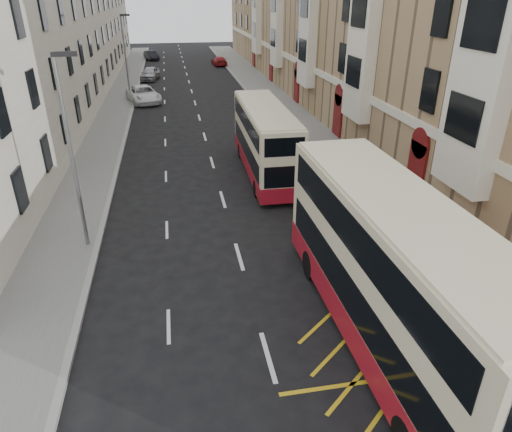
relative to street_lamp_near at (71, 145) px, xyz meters
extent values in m
cube|color=#63635E|center=(14.35, 18.00, -4.56)|extent=(4.00, 120.00, 0.15)
cube|color=#63635E|center=(-1.15, 18.00, -4.56)|extent=(3.00, 120.00, 0.15)
cube|color=gray|center=(12.35, 18.00, -4.56)|extent=(0.25, 120.00, 0.15)
cube|color=gray|center=(0.35, 18.00, -4.56)|extent=(0.25, 120.00, 0.15)
cube|color=tan|center=(21.35, 33.50, 2.86)|extent=(10.00, 79.00, 15.00)
cube|color=white|center=(16.32, 33.50, -0.64)|extent=(0.18, 79.00, 0.50)
cube|color=white|center=(16.00, -2.00, 2.86)|extent=(0.80, 3.20, 10.00)
cube|color=white|center=(16.00, 10.00, 2.86)|extent=(0.80, 3.20, 10.00)
cube|color=white|center=(16.00, 22.00, 2.86)|extent=(0.80, 3.20, 10.00)
cube|color=white|center=(16.00, 34.00, 2.86)|extent=(0.80, 3.20, 10.00)
cube|color=white|center=(16.00, 46.00, 2.86)|extent=(0.80, 3.20, 10.00)
cube|color=#601010|center=(16.30, 2.00, -2.94)|extent=(0.20, 1.60, 3.00)
cube|color=#601010|center=(16.30, 14.00, -2.94)|extent=(0.20, 1.60, 3.00)
cube|color=#601010|center=(16.30, 26.00, -2.94)|extent=(0.20, 1.60, 3.00)
cube|color=#601010|center=(16.30, 38.00, -2.94)|extent=(0.20, 1.60, 3.00)
cube|color=#601010|center=(16.30, 50.00, -2.94)|extent=(0.20, 1.60, 3.00)
cube|color=#EDE6CE|center=(-7.15, 33.50, 1.86)|extent=(9.00, 79.00, 13.00)
cylinder|color=red|center=(12.60, -9.50, -3.99)|extent=(0.06, 0.06, 1.00)
cylinder|color=red|center=(12.60, -6.25, -3.99)|extent=(0.06, 0.06, 1.00)
cylinder|color=red|center=(12.60, -3.00, -3.99)|extent=(0.06, 0.06, 1.00)
cube|color=red|center=(12.60, -6.25, -3.51)|extent=(0.05, 6.50, 0.06)
cube|color=red|center=(12.60, -6.25, -3.94)|extent=(0.05, 6.50, 0.06)
cylinder|color=slate|center=(-0.05, 0.00, -0.49)|extent=(0.16, 0.16, 8.00)
cube|color=black|center=(0.35, 0.00, 3.41)|extent=(0.90, 0.18, 0.18)
cylinder|color=slate|center=(-0.05, 30.00, -0.49)|extent=(0.16, 0.16, 8.00)
cube|color=black|center=(0.35, 30.00, 3.41)|extent=(0.90, 0.18, 0.18)
cube|color=beige|center=(10.15, -7.91, -2.05)|extent=(2.90, 12.27, 4.40)
cube|color=maroon|center=(10.15, -7.91, -3.75)|extent=(2.93, 12.31, 1.00)
cube|color=black|center=(10.15, -7.91, -2.58)|extent=(2.94, 11.29, 1.22)
cube|color=black|center=(10.15, -7.91, -0.68)|extent=(2.94, 11.29, 1.11)
cube|color=beige|center=(10.15, -7.91, 0.20)|extent=(2.78, 11.78, 0.13)
cube|color=black|center=(10.09, -1.81, -2.52)|extent=(2.37, 0.11, 1.45)
cube|color=black|center=(10.09, -1.81, -0.24)|extent=(1.95, 0.11, 0.50)
cylinder|color=black|center=(8.85, -4.01, -4.08)|extent=(0.32, 1.12, 1.11)
cylinder|color=black|center=(11.37, -3.98, -4.08)|extent=(0.32, 1.12, 1.11)
cylinder|color=black|center=(11.44, -11.82, -4.08)|extent=(0.32, 1.12, 1.11)
cube|color=beige|center=(9.34, 7.34, -2.45)|extent=(2.53, 10.36, 3.71)
cube|color=maroon|center=(9.34, 7.34, -3.89)|extent=(2.56, 10.39, 0.84)
cube|color=black|center=(9.34, 7.34, -2.90)|extent=(2.56, 9.54, 1.03)
cube|color=black|center=(9.34, 7.34, -1.31)|extent=(2.56, 9.54, 0.94)
cube|color=beige|center=(9.34, 7.34, -0.56)|extent=(2.43, 9.95, 0.11)
cube|color=black|center=(9.44, 12.48, -2.85)|extent=(1.99, 0.11, 1.22)
cube|color=black|center=(9.44, 12.48, -0.93)|extent=(1.64, 0.11, 0.42)
cube|color=black|center=(9.25, 2.20, -2.85)|extent=(1.99, 0.11, 1.13)
cylinder|color=black|center=(8.35, 10.66, -4.17)|extent=(0.28, 0.94, 0.94)
cylinder|color=black|center=(10.46, 10.62, -4.17)|extent=(0.28, 0.94, 0.94)
cylinder|color=black|center=(8.22, 4.06, -4.17)|extent=(0.28, 0.94, 0.94)
cylinder|color=black|center=(10.34, 4.02, -4.17)|extent=(0.28, 0.94, 0.94)
imported|color=black|center=(13.00, -9.89, -3.68)|extent=(0.99, 0.52, 1.60)
imported|color=white|center=(1.33, 29.15, -3.84)|extent=(4.01, 6.24, 1.60)
imported|color=#999CA0|center=(1.67, 42.12, -3.84)|extent=(2.72, 4.95, 1.60)
imported|color=black|center=(1.39, 60.99, -3.93)|extent=(2.68, 4.56, 1.42)
imported|color=maroon|center=(11.55, 52.88, -3.97)|extent=(2.18, 4.68, 1.32)
camera|label=1|loc=(4.06, -18.40, 5.48)|focal=32.00mm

